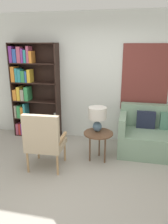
% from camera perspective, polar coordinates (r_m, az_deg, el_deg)
% --- Properties ---
extents(ground_plane, '(14.00, 14.00, 0.00)m').
position_cam_1_polar(ground_plane, '(3.40, -4.24, -19.90)').
color(ground_plane, '#9E998E').
extents(wall_back, '(6.40, 0.08, 2.70)m').
position_cam_1_polar(wall_back, '(4.73, 3.21, 8.73)').
color(wall_back, silver).
rests_on(wall_back, ground_plane).
extents(bookshelf, '(1.06, 0.30, 2.09)m').
position_cam_1_polar(bookshelf, '(5.06, -14.21, 5.37)').
color(bookshelf, black).
rests_on(bookshelf, ground_plane).
extents(armchair, '(0.62, 0.59, 1.01)m').
position_cam_1_polar(armchair, '(3.65, -10.50, -6.86)').
color(armchair, tan).
rests_on(armchair, ground_plane).
extents(side_table, '(0.53, 0.53, 0.54)m').
position_cam_1_polar(side_table, '(3.95, 3.75, -6.18)').
color(side_table, brown).
rests_on(side_table, ground_plane).
extents(table_lamp, '(0.33, 0.33, 0.45)m').
position_cam_1_polar(table_lamp, '(3.89, 3.53, -0.90)').
color(table_lamp, slate).
rests_on(table_lamp, side_table).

